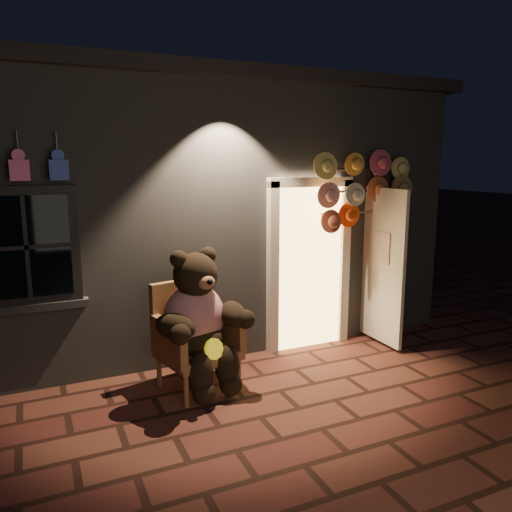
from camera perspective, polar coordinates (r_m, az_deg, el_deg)
ground at (r=4.96m, az=0.55°, el=-17.95°), size 60.00×60.00×0.00m
shop_building at (r=8.16m, az=-11.37°, el=6.06°), size 7.30×5.95×3.51m
wicker_armchair at (r=5.41m, az=-7.17°, el=-8.97°), size 0.90×0.85×1.13m
teddy_bear at (r=5.23m, az=-6.54°, el=-7.39°), size 1.06×0.92×1.49m
hat_rack at (r=6.48m, az=11.91°, el=7.50°), size 1.40×0.22×2.48m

